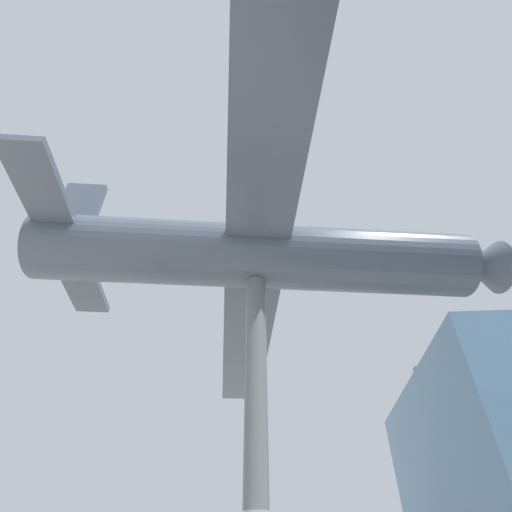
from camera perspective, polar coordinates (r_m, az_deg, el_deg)
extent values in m
cylinder|color=slate|center=(8.21, 0.00, -24.65)|extent=(0.46, 0.46, 7.31)
cylinder|color=#4C5666|center=(10.38, 0.00, 0.00)|extent=(3.08, 11.31, 1.68)
cube|color=#4C5666|center=(10.38, 0.00, 0.00)|extent=(19.45, 4.03, 0.18)
cube|color=#4C5666|center=(11.32, -25.72, 1.64)|extent=(6.29, 1.77, 0.18)
cube|color=#4C5666|center=(12.05, -24.17, 5.71)|extent=(0.32, 1.11, 2.21)
cone|color=#4C5666|center=(12.31, 29.49, -1.31)|extent=(1.54, 1.13, 1.43)
sphere|color=black|center=(12.68, 32.00, -1.41)|extent=(0.44, 0.44, 0.44)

